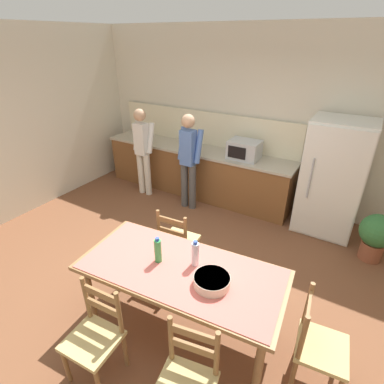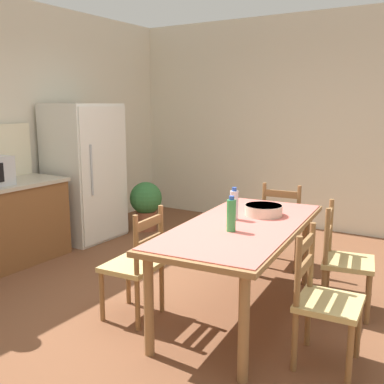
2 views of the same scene
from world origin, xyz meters
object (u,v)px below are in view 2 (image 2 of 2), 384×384
dining_table (242,233)px  chair_side_far_left (136,265)px  chair_side_near_right (344,260)px  chair_side_near_left (323,301)px  bottle_near_centre (231,215)px  serving_bowl (264,209)px  potted_plant (146,202)px  chair_head_end (283,226)px  bottle_off_centre (234,205)px  refrigerator (85,172)px

dining_table → chair_side_far_left: chair_side_far_left is taller
chair_side_near_right → chair_side_near_left: 0.87m
bottle_near_centre → serving_bowl: 0.59m
chair_side_near_left → potted_plant: 3.58m
serving_bowl → chair_side_near_right: (0.15, -0.66, -0.38)m
chair_head_end → serving_bowl: bearing=93.2°
bottle_off_centre → chair_side_far_left: (-0.59, 0.57, -0.45)m
refrigerator → chair_side_near_left: 3.67m
serving_bowl → chair_side_near_left: bearing=-134.3°
bottle_off_centre → chair_side_near_right: bottle_off_centre is taller
bottle_off_centre → potted_plant: (1.53, 2.09, -0.51)m
dining_table → chair_side_near_left: (-0.37, -0.77, -0.25)m
chair_side_near_left → serving_bowl: bearing=41.8°
dining_table → chair_side_near_left: chair_side_near_left is taller
dining_table → serving_bowl: 0.37m
bottle_near_centre → potted_plant: 2.95m
chair_head_end → bottle_near_centre: bearing=89.1°
chair_side_near_left → bottle_off_centre: bearing=58.8°
chair_side_near_left → refrigerator: bearing=65.4°
bottle_near_centre → chair_head_end: 1.57m
refrigerator → chair_side_near_left: size_ratio=1.89×
chair_side_near_left → chair_head_end: bearing=24.5°
chair_head_end → chair_side_near_right: bearing=130.6°
dining_table → serving_bowl: size_ratio=6.28×
dining_table → chair_side_near_right: 0.89m
chair_head_end → chair_side_far_left: size_ratio=1.00×
bottle_off_centre → chair_side_near_left: (-0.46, -0.89, -0.45)m
refrigerator → chair_side_far_left: refrigerator is taller
potted_plant → dining_table: bearing=-126.2°
refrigerator → bottle_off_centre: size_ratio=6.36×
serving_bowl → chair_side_near_left: (-0.71, -0.73, -0.38)m
refrigerator → serving_bowl: refrigerator is taller
serving_bowl → refrigerator: bearing=77.9°
bottle_near_centre → chair_side_near_right: bottle_near_centre is taller
bottle_near_centre → dining_table: bearing=5.0°
bottle_near_centre → chair_side_near_left: bottle_near_centre is taller
dining_table → chair_head_end: bearing=5.0°
bottle_near_centre → chair_side_near_left: (-0.13, -0.75, -0.45)m
chair_head_end → dining_table: bearing=89.1°
chair_head_end → chair_side_near_right: same height
refrigerator → chair_head_end: size_ratio=1.89×
refrigerator → chair_head_end: (0.34, -2.53, -0.42)m
potted_plant → chair_side_far_left: bearing=-144.4°
bottle_off_centre → chair_side_near_left: size_ratio=0.30×
serving_bowl → chair_side_near_right: chair_side_near_right is taller
serving_bowl → potted_plant: serving_bowl is taller
refrigerator → chair_side_near_right: 3.38m
dining_table → potted_plant: bearing=53.8°
chair_head_end → chair_side_far_left: bearing=65.7°
bottle_near_centre → bottle_off_centre: (0.33, 0.14, 0.00)m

